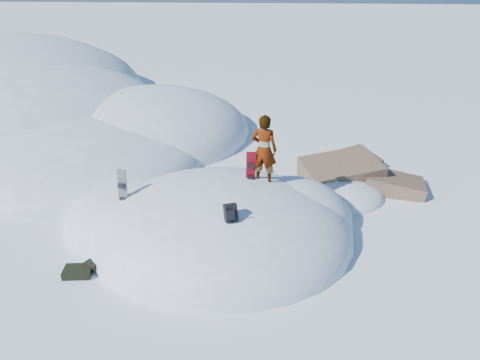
{
  "coord_description": "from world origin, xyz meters",
  "views": [
    {
      "loc": [
        1.07,
        -10.43,
        6.85
      ],
      "look_at": [
        0.49,
        0.3,
        1.53
      ],
      "focal_mm": 35.0,
      "sensor_mm": 36.0,
      "label": 1
    }
  ],
  "objects_px": {
    "snowboard_red": "(251,173)",
    "snowboard_dark": "(123,194)",
    "backpack": "(230,213)",
    "person": "(264,150)"
  },
  "relations": [
    {
      "from": "snowboard_red",
      "to": "person",
      "type": "distance_m",
      "value": 0.74
    },
    {
      "from": "snowboard_dark",
      "to": "person",
      "type": "distance_m",
      "value": 3.82
    },
    {
      "from": "snowboard_dark",
      "to": "backpack",
      "type": "distance_m",
      "value": 3.22
    },
    {
      "from": "snowboard_red",
      "to": "backpack",
      "type": "xyz_separation_m",
      "value": [
        -0.39,
        -1.96,
        -0.07
      ]
    },
    {
      "from": "snowboard_dark",
      "to": "backpack",
      "type": "bearing_deg",
      "value": -13.78
    },
    {
      "from": "snowboard_red",
      "to": "snowboard_dark",
      "type": "distance_m",
      "value": 3.36
    },
    {
      "from": "backpack",
      "to": "snowboard_red",
      "type": "bearing_deg",
      "value": 59.55
    },
    {
      "from": "snowboard_red",
      "to": "backpack",
      "type": "bearing_deg",
      "value": -108.15
    },
    {
      "from": "backpack",
      "to": "person",
      "type": "relative_size",
      "value": 0.26
    },
    {
      "from": "person",
      "to": "snowboard_dark",
      "type": "bearing_deg",
      "value": 26.4
    }
  ]
}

